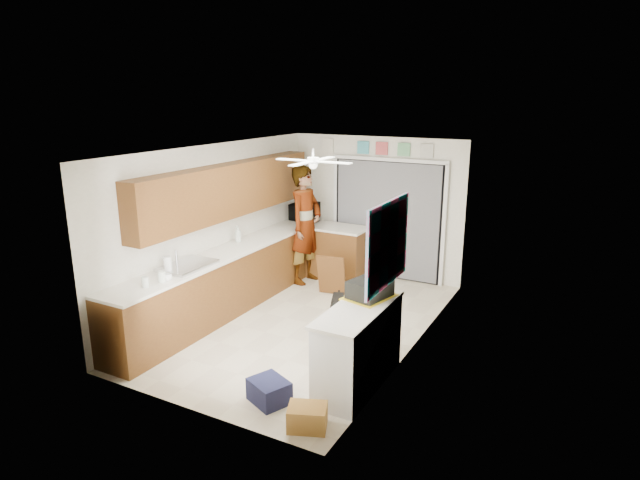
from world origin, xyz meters
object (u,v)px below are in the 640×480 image
at_px(soap_bottle, 238,234).
at_px(cardboard_box, 307,417).
at_px(microwave, 305,211).
at_px(cup, 168,277).
at_px(paper_towel_roll, 168,265).
at_px(dog, 338,308).
at_px(man, 305,225).
at_px(suitcase, 370,288).
at_px(navy_crate, 269,391).

xyz_separation_m(soap_bottle, cardboard_box, (2.71, -2.57, -0.95)).
distance_m(microwave, cup, 3.79).
xyz_separation_m(paper_towel_roll, dog, (1.72, 1.56, -0.84)).
bearing_deg(cardboard_box, paper_towel_roll, 161.05).
relative_size(soap_bottle, cup, 2.37).
distance_m(cup, man, 3.09).
height_order(soap_bottle, suitcase, soap_bottle).
bearing_deg(suitcase, dog, 144.86).
relative_size(cardboard_box, navy_crate, 0.93).
relative_size(cup, navy_crate, 0.27).
height_order(cup, dog, cup).
xyz_separation_m(microwave, man, (0.41, -0.70, -0.07)).
height_order(cup, suitcase, suitcase).
xyz_separation_m(microwave, dog, (1.68, -2.00, -0.88)).
height_order(suitcase, navy_crate, suitcase).
bearing_deg(man, suitcase, -133.43).
xyz_separation_m(soap_bottle, man, (0.56, 1.18, -0.05)).
bearing_deg(cup, microwave, 92.57).
bearing_deg(dog, man, 112.70).
relative_size(paper_towel_roll, dog, 0.41).
distance_m(microwave, navy_crate, 4.77).
bearing_deg(dog, soap_bottle, 154.69).
bearing_deg(paper_towel_roll, microwave, 89.41).
relative_size(microwave, navy_crate, 1.36).
distance_m(cup, cardboard_box, 2.63).
xyz_separation_m(cup, cardboard_box, (2.39, -0.67, -0.86)).
height_order(soap_bottle, cardboard_box, soap_bottle).
xyz_separation_m(cup, man, (0.24, 3.08, 0.04)).
xyz_separation_m(suitcase, man, (-2.22, 2.40, -0.02)).
relative_size(cup, paper_towel_roll, 0.49).
xyz_separation_m(microwave, navy_crate, (1.97, -4.23, -0.97)).
bearing_deg(navy_crate, cup, 165.87).
distance_m(soap_bottle, suitcase, 3.03).
bearing_deg(soap_bottle, microwave, 85.48).
bearing_deg(cup, soap_bottle, 99.50).
distance_m(man, dog, 1.99).
xyz_separation_m(man, dog, (1.27, -1.30, -0.81)).
relative_size(soap_bottle, dog, 0.48).
distance_m(suitcase, navy_crate, 1.61).
distance_m(suitcase, cardboard_box, 1.64).
bearing_deg(cardboard_box, cup, 164.36).
bearing_deg(microwave, soap_bottle, 177.76).
bearing_deg(dog, cardboard_box, -91.85).
relative_size(microwave, suitcase, 1.16).
distance_m(suitcase, dog, 1.67).
height_order(microwave, soap_bottle, microwave).
height_order(microwave, navy_crate, microwave).
height_order(cup, cardboard_box, cup).
relative_size(cup, dog, 0.20).
relative_size(paper_towel_roll, man, 0.11).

